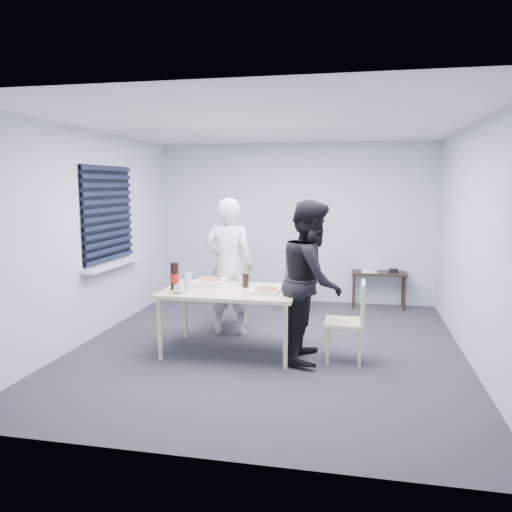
% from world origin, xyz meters
% --- Properties ---
extents(room, '(5.00, 5.00, 5.00)m').
position_xyz_m(room, '(-2.20, 0.40, 1.44)').
color(room, '#2B2B30').
rests_on(room, ground).
extents(dining_table, '(1.52, 0.96, 0.74)m').
position_xyz_m(dining_table, '(-0.40, -0.23, 0.68)').
color(dining_table, beige).
rests_on(dining_table, ground).
extents(chair_far, '(0.42, 0.42, 0.89)m').
position_xyz_m(chair_far, '(-0.66, 0.85, 0.51)').
color(chair_far, beige).
rests_on(chair_far, ground).
extents(chair_right, '(0.42, 0.42, 0.89)m').
position_xyz_m(chair_right, '(0.98, -0.27, 0.51)').
color(chair_right, beige).
rests_on(chair_right, ground).
extents(person_white, '(0.65, 0.42, 1.77)m').
position_xyz_m(person_white, '(-0.60, 0.46, 0.89)').
color(person_white, silver).
rests_on(person_white, ground).
extents(person_black, '(0.47, 0.86, 1.77)m').
position_xyz_m(person_black, '(0.53, -0.27, 0.89)').
color(person_black, black).
rests_on(person_black, ground).
extents(side_table, '(0.85, 0.38, 0.57)m').
position_xyz_m(side_table, '(1.36, 2.28, 0.49)').
color(side_table, '#331F17').
rests_on(side_table, ground).
extents(stool, '(0.34, 0.34, 0.47)m').
position_xyz_m(stool, '(0.11, 1.73, 0.36)').
color(stool, black).
rests_on(stool, ground).
extents(backpack, '(0.30, 0.22, 0.42)m').
position_xyz_m(backpack, '(0.11, 1.72, 0.67)').
color(backpack, slate).
rests_on(backpack, stool).
extents(pizza_box_a, '(0.33, 0.33, 0.08)m').
position_xyz_m(pizza_box_a, '(-0.69, -0.04, 0.78)').
color(pizza_box_a, white).
rests_on(pizza_box_a, dining_table).
extents(pizza_box_b, '(0.31, 0.31, 0.04)m').
position_xyz_m(pizza_box_b, '(0.02, -0.30, 0.76)').
color(pizza_box_b, white).
rests_on(pizza_box_b, dining_table).
extents(mug_a, '(0.17, 0.17, 0.10)m').
position_xyz_m(mug_a, '(-0.91, -0.54, 0.79)').
color(mug_a, white).
rests_on(mug_a, dining_table).
extents(mug_b, '(0.10, 0.10, 0.09)m').
position_xyz_m(mug_b, '(-0.34, 0.04, 0.79)').
color(mug_b, white).
rests_on(mug_b, dining_table).
extents(cola_glass, '(0.09, 0.09, 0.16)m').
position_xyz_m(cola_glass, '(-0.26, -0.08, 0.82)').
color(cola_glass, black).
rests_on(cola_glass, dining_table).
extents(soda_bottle, '(0.10, 0.10, 0.31)m').
position_xyz_m(soda_bottle, '(-1.02, -0.37, 0.89)').
color(soda_bottle, black).
rests_on(soda_bottle, dining_table).
extents(plastic_cups, '(0.11, 0.11, 0.20)m').
position_xyz_m(plastic_cups, '(-0.86, -0.38, 0.84)').
color(plastic_cups, silver).
rests_on(plastic_cups, dining_table).
extents(rubber_band, '(0.08, 0.08, 0.00)m').
position_xyz_m(rubber_band, '(-0.15, -0.59, 0.74)').
color(rubber_band, red).
rests_on(rubber_band, dining_table).
extents(papers, '(0.30, 0.37, 0.01)m').
position_xyz_m(papers, '(1.21, 2.30, 0.57)').
color(papers, white).
rests_on(papers, side_table).
extents(black_box, '(0.14, 0.10, 0.06)m').
position_xyz_m(black_box, '(1.58, 2.27, 0.60)').
color(black_box, black).
rests_on(black_box, side_table).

